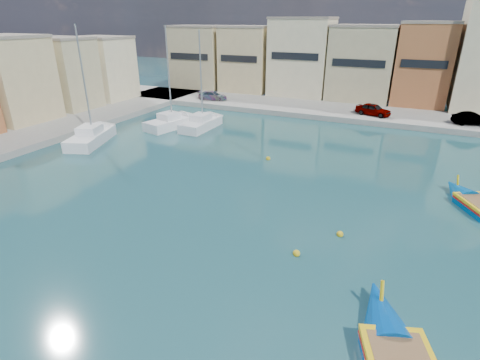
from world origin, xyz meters
The scene contains 10 objects.
ground centered at (0.00, 0.00, 0.00)m, with size 160.00×160.00×0.00m, color #174544.
north_quay centered at (0.00, 32.00, 0.30)m, with size 80.00×8.00×0.60m, color gray.
west_quay centered at (-32.00, 8.00, 0.30)m, with size 8.00×56.00×0.60m, color gray.
north_townhouses centered at (6.68, 39.36, 5.00)m, with size 83.20×7.87×10.19m.
parked_cars centered at (-6.35, 30.50, 1.22)m, with size 34.16×2.67×1.31m.
luzzu_green centered at (5.89, 10.71, 0.24)m, with size 4.94×7.03×2.21m.
yacht_north centered at (-18.48, 21.09, 0.41)m, with size 2.22×7.79×10.40m.
yacht_midnorth centered at (-21.24, 19.89, 0.43)m, with size 3.95×7.93×10.80m.
yacht_mid centered at (-25.80, 12.66, 0.43)m, with size 5.21×9.00×11.02m.
mooring_buoys centered at (2.92, 5.86, 0.08)m, with size 23.94×19.30×0.36m.
Camera 1 is at (1.23, -13.28, 10.64)m, focal length 28.00 mm.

